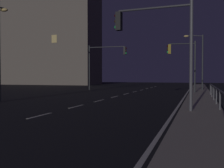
{
  "coord_description": "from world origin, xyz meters",
  "views": [
    {
      "loc": [
        6.9,
        -2.24,
        1.83
      ],
      "look_at": [
        -1.28,
        24.34,
        1.0
      ],
      "focal_mm": 45.19,
      "sensor_mm": 36.0,
      "label": 1
    }
  ],
  "objects_px": {
    "traffic_light_overhead_east": "(105,58)",
    "traffic_light_mid_left": "(183,57)",
    "traffic_light_near_right": "(156,34)",
    "building_distant": "(43,13)",
    "street_lamp_far_end": "(199,56)",
    "street_lamp_across_street": "(0,35)"
  },
  "relations": [
    {
      "from": "traffic_light_near_right",
      "to": "street_lamp_far_end",
      "type": "bearing_deg",
      "value": 84.2
    },
    {
      "from": "street_lamp_across_street",
      "to": "traffic_light_near_right",
      "type": "bearing_deg",
      "value": -13.27
    },
    {
      "from": "traffic_light_overhead_east",
      "to": "street_lamp_far_end",
      "type": "bearing_deg",
      "value": 6.86
    },
    {
      "from": "traffic_light_mid_left",
      "to": "building_distant",
      "type": "height_order",
      "value": "building_distant"
    },
    {
      "from": "traffic_light_mid_left",
      "to": "street_lamp_far_end",
      "type": "bearing_deg",
      "value": 74.23
    },
    {
      "from": "street_lamp_across_street",
      "to": "building_distant",
      "type": "xyz_separation_m",
      "value": [
        -17.97,
        35.83,
        10.25
      ]
    },
    {
      "from": "traffic_light_mid_left",
      "to": "street_lamp_far_end",
      "type": "xyz_separation_m",
      "value": [
        1.58,
        5.58,
        0.44
      ]
    },
    {
      "from": "traffic_light_near_right",
      "to": "building_distant",
      "type": "bearing_deg",
      "value": 127.3
    },
    {
      "from": "traffic_light_overhead_east",
      "to": "traffic_light_near_right",
      "type": "bearing_deg",
      "value": -64.7
    },
    {
      "from": "traffic_light_near_right",
      "to": "street_lamp_across_street",
      "type": "relative_size",
      "value": 0.67
    },
    {
      "from": "street_lamp_far_end",
      "to": "street_lamp_across_street",
      "type": "height_order",
      "value": "street_lamp_across_street"
    },
    {
      "from": "traffic_light_near_right",
      "to": "street_lamp_far_end",
      "type": "relative_size",
      "value": 0.82
    },
    {
      "from": "traffic_light_overhead_east",
      "to": "street_lamp_far_end",
      "type": "height_order",
      "value": "street_lamp_far_end"
    },
    {
      "from": "traffic_light_overhead_east",
      "to": "street_lamp_far_end",
      "type": "distance_m",
      "value": 11.3
    },
    {
      "from": "traffic_light_overhead_east",
      "to": "traffic_light_mid_left",
      "type": "xyz_separation_m",
      "value": [
        9.65,
        -4.23,
        -0.32
      ]
    },
    {
      "from": "building_distant",
      "to": "traffic_light_near_right",
      "type": "bearing_deg",
      "value": -52.7
    },
    {
      "from": "traffic_light_near_right",
      "to": "building_distant",
      "type": "distance_m",
      "value": 49.68
    },
    {
      "from": "traffic_light_overhead_east",
      "to": "traffic_light_mid_left",
      "type": "height_order",
      "value": "traffic_light_overhead_east"
    },
    {
      "from": "building_distant",
      "to": "street_lamp_far_end",
      "type": "bearing_deg",
      "value": -29.6
    },
    {
      "from": "traffic_light_near_right",
      "to": "street_lamp_across_street",
      "type": "distance_m",
      "value": 11.72
    },
    {
      "from": "traffic_light_near_right",
      "to": "street_lamp_across_street",
      "type": "height_order",
      "value": "street_lamp_across_street"
    },
    {
      "from": "traffic_light_overhead_east",
      "to": "street_lamp_far_end",
      "type": "relative_size",
      "value": 0.87
    }
  ]
}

